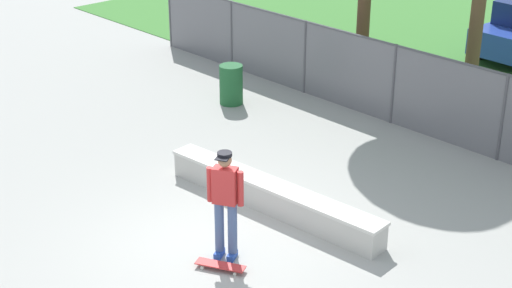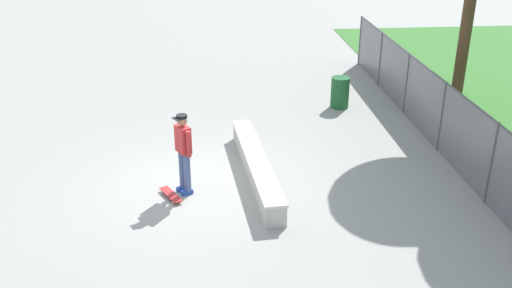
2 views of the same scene
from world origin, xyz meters
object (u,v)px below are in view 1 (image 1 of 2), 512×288
(skateboard, at_px, (220,265))
(trash_bin, at_px, (231,85))
(concrete_ledge, at_px, (272,196))
(skateboarder, at_px, (225,200))

(skateboard, height_order, trash_bin, trash_bin)
(concrete_ledge, distance_m, skateboarder, 1.91)
(skateboarder, relative_size, trash_bin, 1.92)
(concrete_ledge, distance_m, trash_bin, 5.36)
(concrete_ledge, height_order, skateboarder, skateboarder)
(concrete_ledge, relative_size, skateboarder, 2.54)
(concrete_ledge, bearing_deg, trash_bin, 146.26)
(concrete_ledge, height_order, skateboard, concrete_ledge)
(concrete_ledge, height_order, trash_bin, trash_bin)
(concrete_ledge, bearing_deg, skateboard, -66.32)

